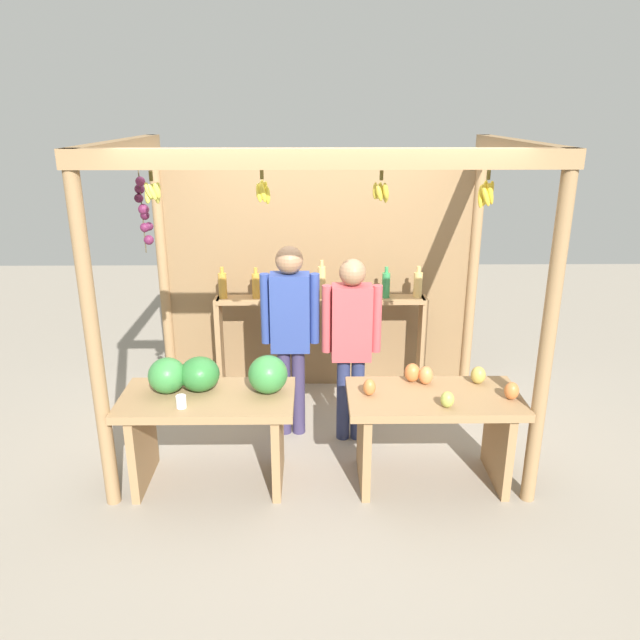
{
  "coord_description": "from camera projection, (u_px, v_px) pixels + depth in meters",
  "views": [
    {
      "loc": [
        -0.05,
        -4.7,
        2.67
      ],
      "look_at": [
        0.0,
        -0.2,
        1.1
      ],
      "focal_mm": 34.13,
      "sensor_mm": 36.0,
      "label": 1
    }
  ],
  "objects": [
    {
      "name": "bottle_shelf_unit",
      "position": [
        321.0,
        317.0,
        5.74
      ],
      "size": [
        1.99,
        0.22,
        1.36
      ],
      "color": "#99754C",
      "rests_on": "ground"
    },
    {
      "name": "ground_plane",
      "position": [
        320.0,
        432.0,
        5.32
      ],
      "size": [
        12.0,
        12.0,
        0.0
      ],
      "primitive_type": "plane",
      "color": "gray",
      "rests_on": "ground"
    },
    {
      "name": "fruit_counter_right",
      "position": [
        433.0,
        416.0,
        4.46
      ],
      "size": [
        1.25,
        0.64,
        0.86
      ],
      "color": "#99754C",
      "rests_on": "ground"
    },
    {
      "name": "fruit_counter_left",
      "position": [
        211.0,
        402.0,
        4.43
      ],
      "size": [
        1.25,
        0.64,
        0.99
      ],
      "color": "#99754C",
      "rests_on": "ground"
    },
    {
      "name": "vendor_woman",
      "position": [
        351.0,
        335.0,
        4.92
      ],
      "size": [
        0.48,
        0.21,
        1.57
      ],
      "rotation": [
        0.0,
        0.0,
        -0.07
      ],
      "color": "navy",
      "rests_on": "ground"
    },
    {
      "name": "market_stall",
      "position": [
        319.0,
        260.0,
        5.28
      ],
      "size": [
        3.11,
        2.07,
        2.45
      ],
      "color": "#99754C",
      "rests_on": "ground"
    },
    {
      "name": "vendor_man",
      "position": [
        290.0,
        325.0,
        4.99
      ],
      "size": [
        0.48,
        0.22,
        1.65
      ],
      "rotation": [
        0.0,
        0.0,
        0.14
      ],
      "color": "#383053",
      "rests_on": "ground"
    }
  ]
}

